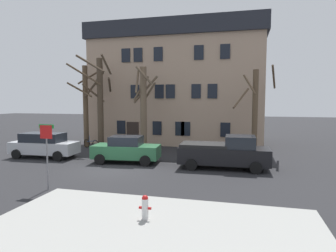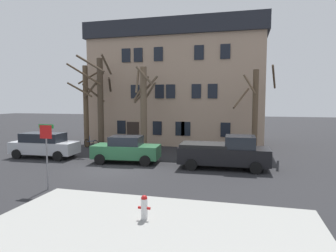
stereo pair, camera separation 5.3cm
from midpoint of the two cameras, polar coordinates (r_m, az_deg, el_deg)
ground_plane at (r=17.90m, az=-10.62°, el=-8.22°), size 120.00×120.00×0.00m
sidewalk_slab at (r=9.31m, az=-4.46°, el=-20.60°), size 10.65×6.85×0.12m
building_main at (r=29.12m, az=1.92°, el=8.06°), size 16.26×7.43×11.07m
tree_bare_near at (r=26.50m, az=-15.51°, el=4.48°), size 2.94×3.58×7.28m
tree_bare_mid at (r=25.77m, az=-13.00°, el=4.98°), size 2.69×2.94×7.80m
tree_bare_far at (r=23.79m, az=-4.80°, el=4.00°), size 2.16×2.12×6.68m
tree_bare_end at (r=22.65m, az=16.32°, el=3.06°), size 3.09×3.04×6.45m
car_silver_wagon at (r=22.69m, az=-22.80°, el=-3.37°), size 4.72×2.09×1.76m
car_green_sedan at (r=19.49m, az=-8.11°, el=-4.49°), size 4.44×2.28×1.74m
pickup_truck_black at (r=18.00m, az=10.73°, el=-5.04°), size 5.35×2.32×1.98m
fire_hydrant at (r=10.23m, az=-4.59°, el=-15.22°), size 0.42×0.22×0.82m
street_sign_pole at (r=14.44m, az=-22.40°, el=-3.30°), size 0.76×0.07×2.99m
bicycle_leaning at (r=26.05m, az=-14.64°, el=-3.30°), size 1.68×0.58×1.03m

